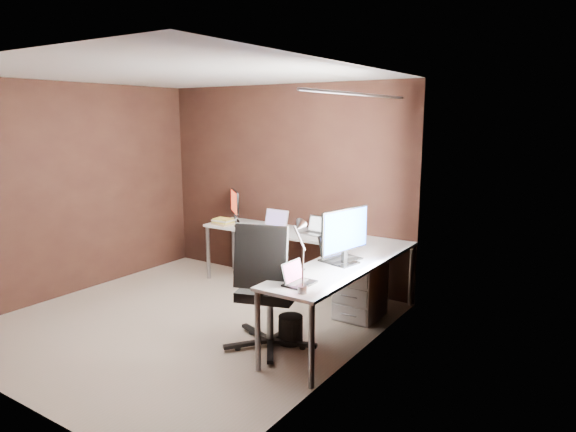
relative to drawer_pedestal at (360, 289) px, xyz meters
The scene contains 15 objects.
room 1.82m from the drawer_pedestal, 135.13° to the right, with size 3.60×3.60×2.50m.
desk 0.71m from the drawer_pedestal, 169.36° to the right, with size 2.65×2.25×0.73m.
drawer_pedestal is the anchor object (origin of this frame).
monitor_left 2.20m from the drawer_pedestal, 168.18° to the left, with size 0.37×0.34×0.42m.
monitor_right 0.93m from the drawer_pedestal, 80.75° to the right, with size 0.20×0.64×0.53m.
laptop_white 1.51m from the drawer_pedestal, 164.75° to the left, with size 0.34×0.24×0.22m.
laptop_silver 0.99m from the drawer_pedestal, 153.65° to the left, with size 0.33×0.26×0.21m.
laptop_black_big 0.67m from the drawer_pedestal, 94.33° to the right, with size 0.35×0.43×0.25m.
laptop_black_small 1.39m from the drawer_pedestal, 88.47° to the right, with size 0.20×0.28×0.19m.
book_stack 2.12m from the drawer_pedestal, behind, with size 0.28×0.24×0.08m.
mouse_left 1.86m from the drawer_pedestal, behind, with size 0.08×0.05×0.03m, color black.
mouse_corner 0.79m from the drawer_pedestal, 158.62° to the left, with size 0.09×0.06×0.04m, color black.
desk_lamp 1.62m from the drawer_pedestal, 84.80° to the right, with size 0.19×0.22×0.57m.
office_chair 1.21m from the drawer_pedestal, 108.08° to the right, with size 0.67×0.70×1.19m.
wastebasket 1.01m from the drawer_pedestal, 104.90° to the right, with size 0.23×0.23×0.27m, color black.
Camera 1 is at (3.66, -3.60, 2.09)m, focal length 32.00 mm.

